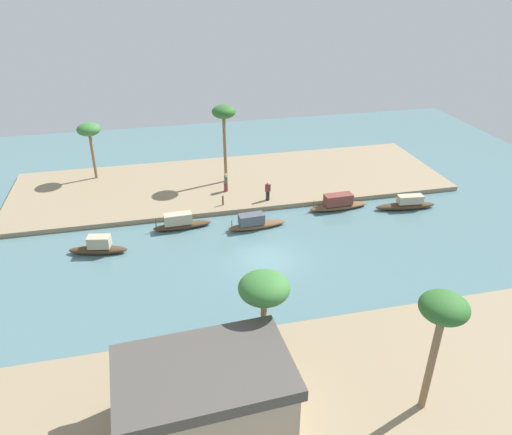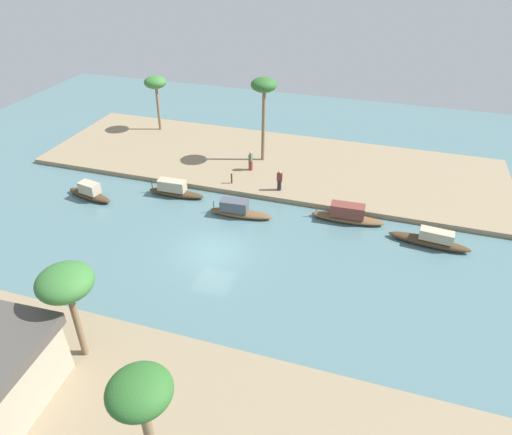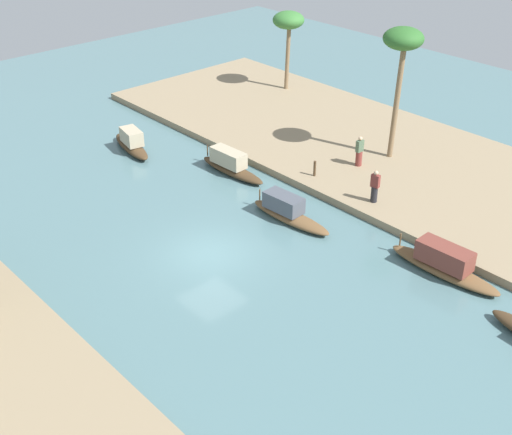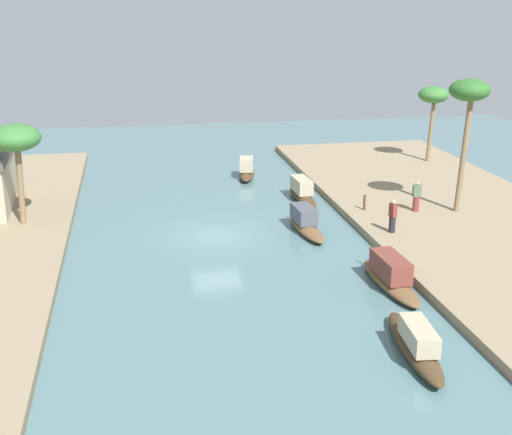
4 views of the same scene
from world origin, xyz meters
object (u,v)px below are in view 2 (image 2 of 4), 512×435
object	(u,v)px
palm_tree_right_tall	(65,284)
palm_tree_right_short	(141,398)
sampan_open_hull	(238,210)
palm_tree_left_near	(264,89)
person_on_near_bank	(279,181)
palm_tree_left_far	(155,84)
sampan_with_tall_canopy	(89,193)
person_by_mooring	(251,162)
sampan_with_red_awning	(174,190)
mooring_post	(232,178)
sampan_downstream_large	(347,215)
sampan_midstream	(431,240)

from	to	relation	value
palm_tree_right_tall	palm_tree_right_short	distance (m)	8.01
sampan_open_hull	palm_tree_left_near	xyz separation A→B (m)	(0.77, -8.93, 6.22)
person_on_near_bank	palm_tree_left_far	world-z (taller)	palm_tree_left_far
sampan_with_tall_canopy	palm_tree_right_tall	world-z (taller)	palm_tree_right_tall
person_by_mooring	palm_tree_right_tall	size ratio (longest dim) A/B	0.33
sampan_with_red_awning	palm_tree_right_tall	world-z (taller)	palm_tree_right_tall
mooring_post	palm_tree_right_short	world-z (taller)	palm_tree_right_short
sampan_downstream_large	palm_tree_left_near	distance (m)	12.75
person_on_near_bank	palm_tree_right_short	bearing A→B (deg)	83.30
palm_tree_left_far	sampan_downstream_large	bearing A→B (deg)	152.15
sampan_midstream	palm_tree_right_tall	world-z (taller)	palm_tree_right_tall
sampan_with_red_awning	sampan_midstream	distance (m)	19.17
person_by_mooring	sampan_downstream_large	bearing A→B (deg)	62.66
palm_tree_left_far	palm_tree_right_short	world-z (taller)	palm_tree_right_short
person_by_mooring	palm_tree_right_short	bearing A→B (deg)	12.12
sampan_with_tall_canopy	sampan_with_red_awning	size ratio (longest dim) A/B	0.93
sampan_midstream	palm_tree_left_near	bearing A→B (deg)	-25.58
sampan_midstream	palm_tree_left_near	xyz separation A→B (m)	(14.18, -8.55, 6.25)
mooring_post	sampan_downstream_large	bearing A→B (deg)	167.26
sampan_downstream_large	sampan_with_tall_canopy	bearing A→B (deg)	5.97
sampan_downstream_large	palm_tree_right_short	size ratio (longest dim) A/B	0.83
sampan_midstream	person_by_mooring	size ratio (longest dim) A/B	3.15
sampan_downstream_large	sampan_midstream	distance (m)	5.85
mooring_post	palm_tree_left_near	size ratio (longest dim) A/B	0.12
sampan_open_hull	palm_tree_left_near	distance (m)	10.91
person_on_near_bank	palm_tree_right_tall	distance (m)	19.34
mooring_post	palm_tree_left_far	bearing A→B (deg)	-38.50
sampan_midstream	sampan_downstream_large	bearing A→B (deg)	-7.38
palm_tree_right_tall	palm_tree_left_far	bearing A→B (deg)	-69.75
sampan_downstream_large	mooring_post	bearing A→B (deg)	-14.83
sampan_with_red_awning	sampan_midstream	bearing A→B (deg)	175.15
palm_tree_left_near	palm_tree_left_far	distance (m)	12.64
sampan_downstream_large	palm_tree_left_far	size ratio (longest dim) A/B	0.98
palm_tree_left_near	sampan_open_hull	bearing A→B (deg)	94.91
sampan_with_red_awning	person_on_near_bank	world-z (taller)	person_on_near_bank
sampan_downstream_large	person_by_mooring	bearing A→B (deg)	-30.93
sampan_open_hull	sampan_with_red_awning	xyz separation A→B (m)	(5.74, -1.28, 0.03)
sampan_midstream	palm_tree_right_short	size ratio (longest dim) A/B	0.84
person_on_near_bank	palm_tree_left_near	xyz separation A→B (m)	(2.82, -4.99, 5.52)
palm_tree_left_near	sampan_with_red_awning	bearing A→B (deg)	56.98
sampan_with_tall_canopy	palm_tree_left_near	size ratio (longest dim) A/B	0.60
sampan_with_tall_canopy	palm_tree_right_short	distance (m)	24.30
sampan_with_tall_canopy	sampan_open_hull	xyz separation A→B (m)	(-11.86, -1.08, -0.03)
sampan_with_red_awning	person_on_near_bank	xyz separation A→B (m)	(-7.79, -2.66, 0.66)
person_by_mooring	palm_tree_right_short	distance (m)	26.47
palm_tree_left_near	palm_tree_right_short	distance (m)	28.32
palm_tree_left_near	palm_tree_right_short	world-z (taller)	palm_tree_left_near
sampan_with_tall_canopy	person_on_near_bank	distance (m)	14.80
sampan_with_tall_canopy	sampan_midstream	xyz separation A→B (m)	(-25.27, -1.47, -0.06)
person_on_near_bank	sampan_open_hull	bearing A→B (deg)	51.90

